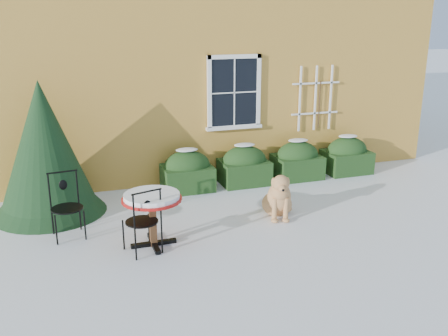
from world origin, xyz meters
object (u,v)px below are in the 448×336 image
object	(u,v)px
bistro_table	(152,203)
patio_chair_near	(143,220)
evergreen_shrub	(46,161)
patio_chair_far	(66,205)
dog	(278,199)

from	to	relation	value
bistro_table	patio_chair_near	world-z (taller)	patio_chair_near
evergreen_shrub	patio_chair_near	distance (m)	2.67
bistro_table	patio_chair_far	world-z (taller)	patio_chair_far
evergreen_shrub	bistro_table	bearing A→B (deg)	-52.39
patio_chair_near	patio_chair_far	world-z (taller)	patio_chair_far
evergreen_shrub	bistro_table	world-z (taller)	evergreen_shrub
patio_chair_far	evergreen_shrub	bearing A→B (deg)	96.55
patio_chair_near	patio_chair_far	size ratio (longest dim) A/B	0.98
evergreen_shrub	dog	world-z (taller)	evergreen_shrub
bistro_table	dog	world-z (taller)	bistro_table
bistro_table	patio_chair_near	bearing A→B (deg)	-133.61
bistro_table	patio_chair_near	distance (m)	0.34
dog	patio_chair_far	bearing A→B (deg)	-170.87
patio_chair_near	evergreen_shrub	bearing A→B (deg)	-74.36
patio_chair_far	dog	bearing A→B (deg)	-12.39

